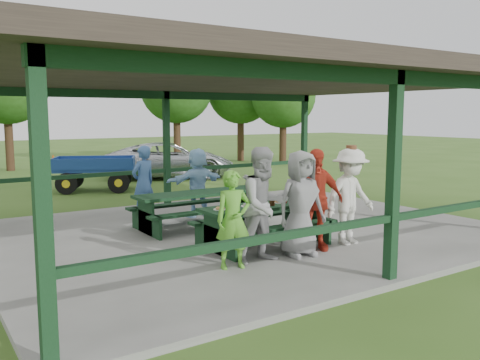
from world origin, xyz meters
TOP-DOWN VIEW (x-y plane):
  - ground at (0.00, 0.00)m, footprint 90.00×90.00m
  - concrete_slab at (0.00, 0.00)m, footprint 10.00×8.00m
  - pavilion_structure at (0.00, 0.00)m, footprint 10.60×8.60m
  - picnic_table_near at (-0.42, -1.20)m, footprint 2.41×1.39m
  - picnic_table_far at (-0.65, 0.80)m, footprint 2.81×1.39m
  - table_setting at (-0.40, -1.17)m, footprint 2.20×0.45m
  - contestant_green at (-1.65, -2.11)m, footprint 0.63×0.49m
  - contestant_grey_left at (-1.05, -2.11)m, footprint 0.93×0.73m
  - contestant_grey_mid at (-0.31, -2.14)m, footprint 0.93×0.66m
  - contestant_red at (0.13, -1.98)m, footprint 1.14×0.77m
  - contestant_white_fedora at (0.96, -2.02)m, footprint 1.17×0.69m
  - spectator_lblue at (-0.16, 1.80)m, footprint 1.54×0.63m
  - spectator_blue at (-1.38, 2.11)m, footprint 0.71×0.58m
  - spectator_grey at (1.49, 1.70)m, footprint 0.85×0.71m
  - pickup_truck at (2.86, 9.67)m, footprint 5.56×4.20m
  - farm_trailer at (-0.71, 7.82)m, footprint 3.37×2.30m
  - tree_left at (-2.00, 15.95)m, footprint 3.67×3.67m
  - tree_mid at (5.68, 14.72)m, footprint 3.65×3.65m
  - tree_right at (10.19, 11.79)m, footprint 3.24×3.24m
  - tree_far_right at (9.37, 14.45)m, footprint 3.55×3.55m

SIDE VIEW (x-z plane):
  - ground at x=0.00m, z-range 0.00..0.00m
  - concrete_slab at x=0.00m, z-range 0.00..0.10m
  - picnic_table_near at x=-0.42m, z-range 0.19..0.94m
  - picnic_table_far at x=-0.65m, z-range 0.21..0.96m
  - farm_trailer at x=-0.71m, z-range -0.01..1.20m
  - pickup_truck at x=2.86m, z-range 0.00..1.40m
  - contestant_green at x=-1.65m, z-range 0.10..1.64m
  - spectator_grey at x=1.49m, z-range 0.10..1.66m
  - table_setting at x=-0.40m, z-range 0.83..0.93m
  - spectator_lblue at x=-0.16m, z-range 0.10..1.72m
  - spectator_blue at x=-1.38m, z-range 0.10..1.80m
  - contestant_white_fedora at x=0.96m, z-range 0.08..1.91m
  - contestant_grey_mid at x=-0.31m, z-range 0.10..1.89m
  - contestant_red at x=0.13m, z-range 0.10..1.90m
  - contestant_grey_left at x=-1.05m, z-range 0.10..1.98m
  - pavilion_structure at x=0.00m, z-range 1.55..4.79m
  - tree_right at x=10.19m, z-range 0.89..5.95m
  - tree_far_right at x=9.37m, z-range 0.98..6.53m
  - tree_mid at x=5.68m, z-range 1.01..6.71m
  - tree_left at x=-2.00m, z-range 1.01..6.74m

